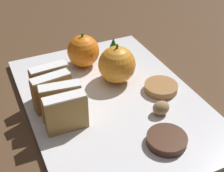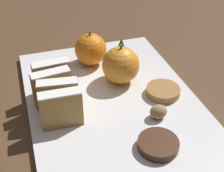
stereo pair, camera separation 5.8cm
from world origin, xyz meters
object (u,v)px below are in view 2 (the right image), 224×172
object	(u,v)px
orange_far	(121,65)
chocolate_cookie	(158,144)
orange_near	(91,49)
walnut	(158,112)

from	to	relation	value
orange_far	chocolate_cookie	xyz separation A→B (m)	(-0.00, -0.19, -0.03)
orange_near	chocolate_cookie	bearing A→B (deg)	-82.52
orange_near	orange_far	size ratio (longest dim) A/B	0.93
orange_near	walnut	world-z (taller)	orange_near
walnut	chocolate_cookie	size ratio (longest dim) A/B	0.47
orange_near	walnut	xyz separation A→B (m)	(0.07, -0.21, -0.02)
walnut	orange_far	bearing A→B (deg)	101.77
orange_far	chocolate_cookie	size ratio (longest dim) A/B	1.28
walnut	chocolate_cookie	world-z (taller)	walnut
orange_far	walnut	size ratio (longest dim) A/B	2.69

